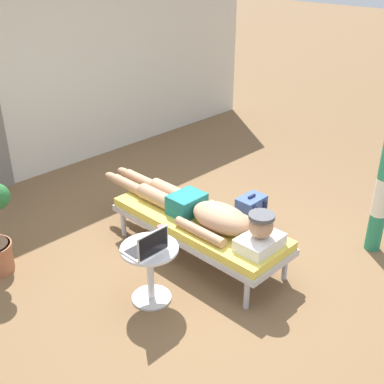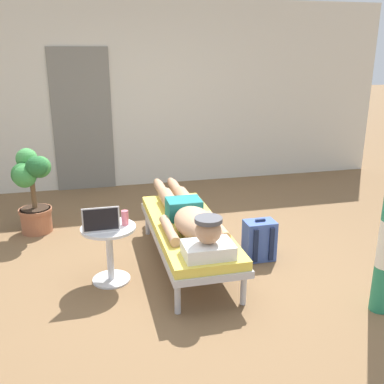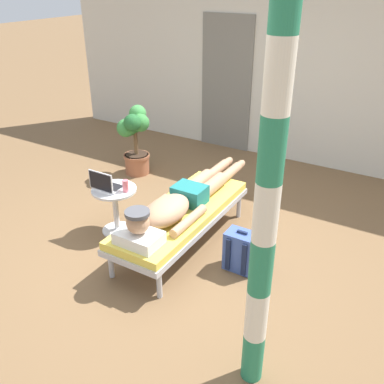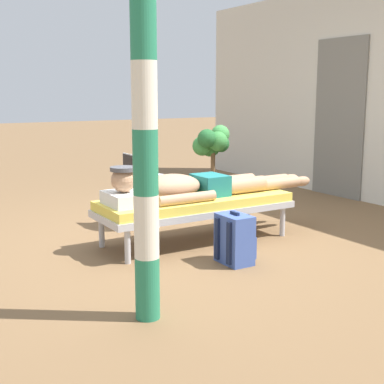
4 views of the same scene
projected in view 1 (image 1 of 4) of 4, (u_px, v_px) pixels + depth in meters
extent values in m
plane|color=brown|center=(203.00, 267.00, 4.62)|extent=(40.00, 40.00, 0.00)
cube|color=beige|center=(29.00, 69.00, 5.95)|extent=(7.60, 0.20, 2.70)
cylinder|color=#B7B7BC|center=(123.00, 224.00, 5.06)|extent=(0.05, 0.05, 0.28)
cylinder|color=#B7B7BC|center=(163.00, 205.00, 5.40)|extent=(0.05, 0.05, 0.28)
cylinder|color=#B7B7BC|center=(247.00, 294.00, 4.05)|extent=(0.05, 0.05, 0.28)
cylinder|color=#B7B7BC|center=(285.00, 266.00, 4.40)|extent=(0.05, 0.05, 0.28)
cube|color=#B7B7BC|center=(199.00, 228.00, 4.65)|extent=(0.65, 1.82, 0.06)
cube|color=#E5CC4C|center=(199.00, 222.00, 4.62)|extent=(0.62, 1.79, 0.08)
cube|color=white|center=(260.00, 242.00, 4.13)|extent=(0.40, 0.28, 0.11)
sphere|color=tan|center=(261.00, 226.00, 4.06)|extent=(0.21, 0.21, 0.21)
cylinder|color=#4C4C51|center=(262.00, 216.00, 4.01)|extent=(0.22, 0.22, 0.03)
ellipsoid|color=tan|center=(221.00, 218.00, 4.38)|extent=(0.35, 0.60, 0.23)
cylinder|color=tan|center=(200.00, 232.00, 4.30)|extent=(0.09, 0.55, 0.09)
cylinder|color=tan|center=(232.00, 214.00, 4.58)|extent=(0.09, 0.55, 0.09)
cube|color=#1E7272|center=(187.00, 204.00, 4.65)|extent=(0.33, 0.26, 0.19)
cylinder|color=tan|center=(156.00, 197.00, 4.82)|extent=(0.15, 0.42, 0.15)
cylinder|color=tan|center=(129.00, 185.00, 5.10)|extent=(0.11, 0.44, 0.11)
ellipsoid|color=tan|center=(112.00, 177.00, 5.28)|extent=(0.09, 0.20, 0.10)
cylinder|color=tan|center=(169.00, 191.00, 4.93)|extent=(0.15, 0.42, 0.15)
cylinder|color=tan|center=(141.00, 180.00, 5.20)|extent=(0.11, 0.44, 0.11)
ellipsoid|color=tan|center=(124.00, 172.00, 5.39)|extent=(0.09, 0.20, 0.10)
cylinder|color=silver|center=(152.00, 298.00, 4.21)|extent=(0.34, 0.34, 0.02)
cylinder|color=silver|center=(151.00, 274.00, 4.10)|extent=(0.06, 0.06, 0.48)
cylinder|color=silver|center=(150.00, 249.00, 3.98)|extent=(0.48, 0.48, 0.02)
cube|color=silver|center=(144.00, 250.00, 3.93)|extent=(0.31, 0.22, 0.02)
cube|color=black|center=(143.00, 248.00, 3.93)|extent=(0.27, 0.15, 0.00)
cube|color=silver|center=(153.00, 244.00, 3.81)|extent=(0.31, 0.01, 0.21)
cube|color=black|center=(154.00, 244.00, 3.80)|extent=(0.29, 0.00, 0.19)
cylinder|color=#D86672|center=(161.00, 233.00, 4.05)|extent=(0.06, 0.06, 0.13)
cube|color=#3F59A5|center=(251.00, 214.00, 5.11)|extent=(0.30, 0.20, 0.40)
cube|color=#3F59A5|center=(241.00, 216.00, 5.21)|extent=(0.23, 0.04, 0.18)
cube|color=#192342|center=(254.00, 221.00, 4.98)|extent=(0.04, 0.02, 0.34)
cube|color=#192342|center=(264.00, 215.00, 5.09)|extent=(0.04, 0.02, 0.34)
cube|color=#192342|center=(252.00, 196.00, 5.01)|extent=(0.10, 0.02, 0.02)
cylinder|color=#267F59|center=(375.00, 232.00, 4.82)|extent=(0.15, 0.15, 0.38)
cylinder|color=silver|center=(382.00, 197.00, 4.64)|extent=(0.15, 0.15, 0.38)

